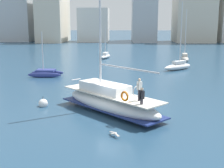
{
  "coord_description": "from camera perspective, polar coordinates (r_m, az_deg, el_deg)",
  "views": [
    {
      "loc": [
        0.75,
        -21.84,
        6.89
      ],
      "look_at": [
        -0.26,
        2.7,
        1.8
      ],
      "focal_mm": 49.33,
      "sensor_mm": 36.0,
      "label": 1
    }
  ],
  "objects": [
    {
      "name": "waterfront_buildings",
      "position": [
        103.47,
        2.52,
        13.72
      ],
      "size": [
        83.54,
        18.77,
        27.16
      ],
      "color": "#B2B7BC",
      "rests_on": "ground"
    },
    {
      "name": "moored_sloop_far",
      "position": [
        57.21,
        -1.16,
        5.27
      ],
      "size": [
        2.09,
        4.51,
        5.77
      ],
      "color": "silver",
      "rests_on": "ground"
    },
    {
      "name": "main_sailboat",
      "position": [
        23.39,
        -0.33,
        -3.11
      ],
      "size": [
        8.48,
        8.49,
        12.55
      ],
      "color": "silver",
      "rests_on": "ground"
    },
    {
      "name": "mooring_buoy",
      "position": [
        25.79,
        -12.63,
        -3.55
      ],
      "size": [
        0.77,
        0.77,
        0.98
      ],
      "color": "silver",
      "rests_on": "ground"
    },
    {
      "name": "moored_cutter_right",
      "position": [
        44.68,
        12.13,
        3.36
      ],
      "size": [
        4.9,
        4.39,
        9.42
      ],
      "color": "silver",
      "rests_on": "ground"
    },
    {
      "name": "ground_plane",
      "position": [
        22.91,
        0.37,
        -5.79
      ],
      "size": [
        400.0,
        400.0,
        0.0
      ],
      "primitive_type": "plane",
      "color": "navy"
    },
    {
      "name": "moored_sloop_near",
      "position": [
        39.35,
        -12.16,
        2.09
      ],
      "size": [
        4.13,
        2.0,
        5.53
      ],
      "color": "navy",
      "rests_on": "ground"
    },
    {
      "name": "moored_catamaran",
      "position": [
        55.08,
        13.33,
        4.82
      ],
      "size": [
        1.63,
        5.27,
        8.75
      ],
      "color": "#B7B2A8",
      "rests_on": "ground"
    },
    {
      "name": "seagull",
      "position": [
        18.8,
        0.4,
        -9.16
      ],
      "size": [
        0.67,
        0.89,
        0.17
      ],
      "color": "silver",
      "rests_on": "ground"
    }
  ]
}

